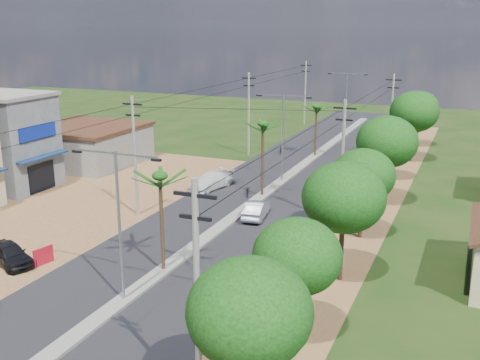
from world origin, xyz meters
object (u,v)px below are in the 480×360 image
(car_silver_mid, at_px, (256,210))
(moto_rider_east, at_px, (213,314))
(car_parked_dark, at_px, (10,254))
(car_white_far, at_px, (211,181))
(roadside_sign, at_px, (43,256))

(car_silver_mid, height_order, moto_rider_east, car_silver_mid)
(car_silver_mid, bearing_deg, moto_rider_east, 95.22)
(car_parked_dark, xyz_separation_m, moto_rider_east, (14.14, -1.29, -0.23))
(moto_rider_east, bearing_deg, car_white_far, -67.45)
(car_white_far, distance_m, car_parked_dark, 19.68)
(car_silver_mid, distance_m, car_white_far, 8.60)
(car_silver_mid, bearing_deg, car_parked_dark, 43.90)
(moto_rider_east, distance_m, roadside_sign, 12.46)
(car_white_far, relative_size, roadside_sign, 3.59)
(car_silver_mid, xyz_separation_m, roadside_sign, (-8.58, -12.88, -0.10))
(roadside_sign, bearing_deg, car_silver_mid, 69.29)
(car_white_far, bearing_deg, car_silver_mid, -26.87)
(car_silver_mid, xyz_separation_m, moto_rider_east, (3.70, -14.94, -0.21))
(moto_rider_east, bearing_deg, roadside_sign, -13.36)
(car_white_far, bearing_deg, moto_rider_east, -49.60)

